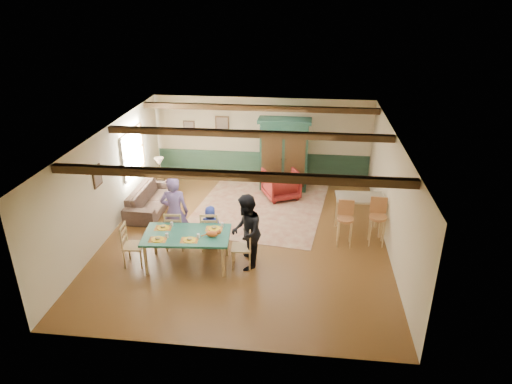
# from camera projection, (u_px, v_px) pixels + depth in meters

# --- Properties ---
(floor) EXTENTS (8.00, 8.00, 0.00)m
(floor) POSITION_uv_depth(u_px,v_px,m) (246.00, 236.00, 11.70)
(floor) COLOR #523217
(floor) RESTS_ON ground
(wall_back) EXTENTS (7.00, 0.02, 2.70)m
(wall_back) POSITION_uv_depth(u_px,v_px,m) (262.00, 139.00, 14.78)
(wall_back) COLOR beige
(wall_back) RESTS_ON floor
(wall_left) EXTENTS (0.02, 8.00, 2.70)m
(wall_left) POSITION_uv_depth(u_px,v_px,m) (109.00, 182.00, 11.51)
(wall_left) COLOR beige
(wall_left) RESTS_ON floor
(wall_right) EXTENTS (0.02, 8.00, 2.70)m
(wall_right) POSITION_uv_depth(u_px,v_px,m) (392.00, 195.00, 10.79)
(wall_right) COLOR beige
(wall_right) RESTS_ON floor
(ceiling) EXTENTS (7.00, 8.00, 0.02)m
(ceiling) POSITION_uv_depth(u_px,v_px,m) (245.00, 135.00, 10.60)
(ceiling) COLOR white
(ceiling) RESTS_ON wall_back
(wainscot_back) EXTENTS (6.95, 0.03, 0.90)m
(wainscot_back) POSITION_uv_depth(u_px,v_px,m) (262.00, 165.00, 15.13)
(wainscot_back) COLOR #213D2D
(wainscot_back) RESTS_ON floor
(ceiling_beam_front) EXTENTS (6.95, 0.16, 0.16)m
(ceiling_beam_front) POSITION_uv_depth(u_px,v_px,m) (229.00, 176.00, 8.55)
(ceiling_beam_front) COLOR black
(ceiling_beam_front) RESTS_ON ceiling
(ceiling_beam_mid) EXTENTS (6.95, 0.16, 0.16)m
(ceiling_beam_mid) POSITION_uv_depth(u_px,v_px,m) (247.00, 134.00, 11.00)
(ceiling_beam_mid) COLOR black
(ceiling_beam_mid) RESTS_ON ceiling
(ceiling_beam_back) EXTENTS (6.95, 0.16, 0.16)m
(ceiling_beam_back) POSITION_uv_depth(u_px,v_px,m) (259.00, 108.00, 13.35)
(ceiling_beam_back) COLOR black
(ceiling_beam_back) RESTS_ON ceiling
(window_left) EXTENTS (0.06, 1.60, 1.30)m
(window_left) POSITION_uv_depth(u_px,v_px,m) (133.00, 152.00, 12.97)
(window_left) COLOR white
(window_left) RESTS_ON wall_left
(picture_left_wall) EXTENTS (0.04, 0.42, 0.52)m
(picture_left_wall) POSITION_uv_depth(u_px,v_px,m) (97.00, 176.00, 10.80)
(picture_left_wall) COLOR gray
(picture_left_wall) RESTS_ON wall_left
(picture_back_a) EXTENTS (0.45, 0.04, 0.55)m
(picture_back_a) POSITION_uv_depth(u_px,v_px,m) (222.00, 125.00, 14.70)
(picture_back_a) COLOR gray
(picture_back_a) RESTS_ON wall_back
(picture_back_b) EXTENTS (0.38, 0.04, 0.48)m
(picture_back_b) POSITION_uv_depth(u_px,v_px,m) (189.00, 128.00, 14.87)
(picture_back_b) COLOR gray
(picture_back_b) RESTS_ON wall_back
(dining_table) EXTENTS (2.00, 1.22, 0.80)m
(dining_table) POSITION_uv_depth(u_px,v_px,m) (188.00, 250.00, 10.34)
(dining_table) COLOR #1D5D4A
(dining_table) RESTS_ON floor
(dining_chair_far_left) EXTENTS (0.48, 0.50, 1.01)m
(dining_chair_far_left) POSITION_uv_depth(u_px,v_px,m) (175.00, 229.00, 11.01)
(dining_chair_far_left) COLOR tan
(dining_chair_far_left) RESTS_ON floor
(dining_chair_far_right) EXTENTS (0.48, 0.50, 1.01)m
(dining_chair_far_right) POSITION_uv_depth(u_px,v_px,m) (210.00, 230.00, 10.98)
(dining_chair_far_right) COLOR tan
(dining_chair_far_right) RESTS_ON floor
(dining_chair_end_left) EXTENTS (0.50, 0.48, 1.01)m
(dining_chair_end_left) POSITION_uv_depth(u_px,v_px,m) (134.00, 245.00, 10.33)
(dining_chair_end_left) COLOR tan
(dining_chair_end_left) RESTS_ON floor
(dining_chair_end_right) EXTENTS (0.50, 0.48, 1.01)m
(dining_chair_end_right) POSITION_uv_depth(u_px,v_px,m) (242.00, 247.00, 10.26)
(dining_chair_end_right) COLOR tan
(dining_chair_end_right) RESTS_ON floor
(person_man) EXTENTS (0.70, 0.49, 1.84)m
(person_man) POSITION_uv_depth(u_px,v_px,m) (175.00, 212.00, 10.91)
(person_man) COLOR #7B60A5
(person_man) RESTS_ON floor
(person_woman) EXTENTS (0.73, 0.91, 1.76)m
(person_woman) POSITION_uv_depth(u_px,v_px,m) (246.00, 232.00, 10.10)
(person_woman) COLOR black
(person_woman) RESTS_ON floor
(person_child) EXTENTS (0.55, 0.38, 1.07)m
(person_child) POSITION_uv_depth(u_px,v_px,m) (211.00, 227.00, 11.05)
(person_child) COLOR navy
(person_child) RESTS_ON floor
(cat) EXTENTS (0.39, 0.18, 0.19)m
(cat) POSITION_uv_depth(u_px,v_px,m) (212.00, 233.00, 10.02)
(cat) COLOR orange
(cat) RESTS_ON dining_table
(place_setting_near_left) EXTENTS (0.45, 0.35, 0.11)m
(place_setting_near_left) POSITION_uv_depth(u_px,v_px,m) (158.00, 238.00, 9.93)
(place_setting_near_left) COLOR yellow
(place_setting_near_left) RESTS_ON dining_table
(place_setting_near_center) EXTENTS (0.45, 0.35, 0.11)m
(place_setting_near_center) POSITION_uv_depth(u_px,v_px,m) (189.00, 238.00, 9.91)
(place_setting_near_center) COLOR yellow
(place_setting_near_center) RESTS_ON dining_table
(place_setting_far_left) EXTENTS (0.45, 0.35, 0.11)m
(place_setting_far_left) POSITION_uv_depth(u_px,v_px,m) (163.00, 226.00, 10.41)
(place_setting_far_left) COLOR yellow
(place_setting_far_left) RESTS_ON dining_table
(place_setting_far_right) EXTENTS (0.45, 0.35, 0.11)m
(place_setting_far_right) POSITION_uv_depth(u_px,v_px,m) (214.00, 227.00, 10.38)
(place_setting_far_right) COLOR yellow
(place_setting_far_right) RESTS_ON dining_table
(area_rug) EXTENTS (4.07, 4.63, 0.01)m
(area_rug) POSITION_uv_depth(u_px,v_px,m) (261.00, 206.00, 13.28)
(area_rug) COLOR #C3B48D
(area_rug) RESTS_ON floor
(armoire) EXTENTS (1.61, 0.67, 2.26)m
(armoire) POSITION_uv_depth(u_px,v_px,m) (284.00, 155.00, 14.04)
(armoire) COLOR #132F23
(armoire) RESTS_ON floor
(armchair) EXTENTS (1.28, 1.29, 0.89)m
(armchair) POSITION_uv_depth(u_px,v_px,m) (281.00, 184.00, 13.71)
(armchair) COLOR #541013
(armchair) RESTS_ON floor
(sofa) EXTENTS (0.91, 2.24, 0.65)m
(sofa) POSITION_uv_depth(u_px,v_px,m) (151.00, 199.00, 13.01)
(sofa) COLOR #3F2E27
(sofa) RESTS_ON floor
(end_table) EXTENTS (0.48, 0.48, 0.58)m
(end_table) POSITION_uv_depth(u_px,v_px,m) (161.00, 183.00, 14.17)
(end_table) COLOR black
(end_table) RESTS_ON floor
(table_lamp) EXTENTS (0.32, 0.32, 0.53)m
(table_lamp) POSITION_uv_depth(u_px,v_px,m) (159.00, 166.00, 13.94)
(table_lamp) COLOR tan
(table_lamp) RESTS_ON end_table
(counter_table) EXTENTS (1.25, 0.77, 1.01)m
(counter_table) POSITION_uv_depth(u_px,v_px,m) (359.00, 214.00, 11.73)
(counter_table) COLOR #B8AD8F
(counter_table) RESTS_ON floor
(bar_stool_left) EXTENTS (0.42, 0.46, 1.14)m
(bar_stool_left) POSITION_uv_depth(u_px,v_px,m) (345.00, 224.00, 11.09)
(bar_stool_left) COLOR #B87847
(bar_stool_left) RESTS_ON floor
(bar_stool_right) EXTENTS (0.45, 0.49, 1.20)m
(bar_stool_right) POSITION_uv_depth(u_px,v_px,m) (377.00, 223.00, 11.11)
(bar_stool_right) COLOR #B87847
(bar_stool_right) RESTS_ON floor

